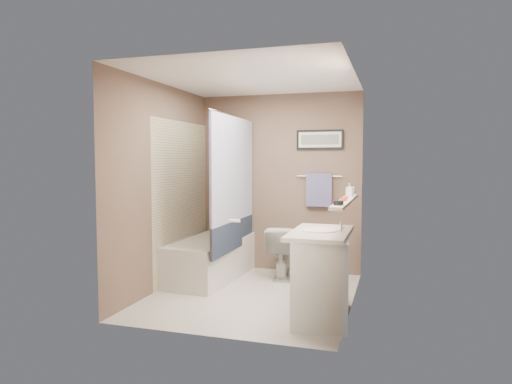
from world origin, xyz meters
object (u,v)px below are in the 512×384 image
(vanity, at_px, (321,277))
(glass_jar, at_px, (351,191))
(toilet, at_px, (283,251))
(candle_bowl_near, at_px, (338,203))
(bathtub, at_px, (209,259))
(hair_brush_front, at_px, (344,198))
(soap_bottle, at_px, (349,190))

(vanity, relative_size, glass_jar, 9.00)
(toilet, height_order, candle_bowl_near, candle_bowl_near)
(bathtub, height_order, toilet, toilet)
(candle_bowl_near, relative_size, hair_brush_front, 0.41)
(glass_jar, bearing_deg, candle_bowl_near, -90.00)
(bathtub, relative_size, vanity, 1.67)
(candle_bowl_near, bearing_deg, glass_jar, 90.00)
(hair_brush_front, relative_size, soap_bottle, 1.52)
(hair_brush_front, xyz_separation_m, glass_jar, (0.00, 0.67, 0.03))
(bathtub, relative_size, candle_bowl_near, 16.67)
(vanity, xyz_separation_m, candle_bowl_near, (0.19, -0.24, 0.73))
(toilet, bearing_deg, glass_jar, 147.09)
(vanity, height_order, hair_brush_front, hair_brush_front)
(candle_bowl_near, distance_m, hair_brush_front, 0.49)
(bathtub, height_order, vanity, vanity)
(hair_brush_front, bearing_deg, candle_bowl_near, -90.00)
(toilet, xyz_separation_m, vanity, (0.71, -1.38, 0.07))
(toilet, distance_m, soap_bottle, 1.39)
(toilet, bearing_deg, vanity, 111.64)
(bathtub, distance_m, toilet, 0.95)
(hair_brush_front, bearing_deg, toilet, 128.22)
(vanity, height_order, candle_bowl_near, candle_bowl_near)
(soap_bottle, bearing_deg, vanity, -103.88)
(vanity, bearing_deg, glass_jar, 72.00)
(glass_jar, bearing_deg, hair_brush_front, -90.00)
(glass_jar, distance_m, soap_bottle, 0.17)
(bathtub, distance_m, candle_bowl_near, 2.38)
(bathtub, xyz_separation_m, candle_bowl_near, (1.79, -1.30, 0.89))
(bathtub, xyz_separation_m, toilet, (0.89, 0.32, 0.08))
(vanity, height_order, glass_jar, glass_jar)
(toilet, distance_m, candle_bowl_near, 2.02)
(vanity, xyz_separation_m, hair_brush_front, (0.19, 0.25, 0.74))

